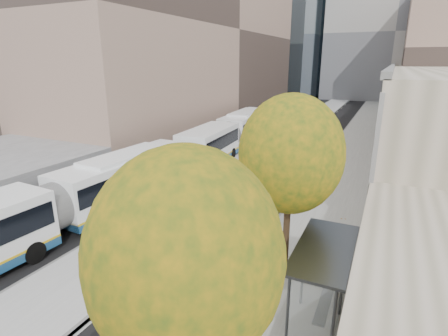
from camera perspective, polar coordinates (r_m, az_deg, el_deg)
The scene contains 10 objects.
bus_platform at distance 37.89m, azimuth 8.04°, elevation 3.54°, with size 4.25×150.00×0.15m, color #ADADAD.
sidewalk at distance 36.43m, azimuth 20.12°, elevation 2.05°, with size 4.75×150.00×0.08m, color gray.
building_midrise at distance 50.81m, azimuth -10.91°, elevation 20.91°, with size 24.00×46.00×25.00m, color gray.
building_far_block at distance 96.46m, azimuth 26.22°, elevation 19.07°, with size 30.00×18.00×30.00m, color #ACA6A0.
bus_shelter at distance 13.07m, azimuth 16.82°, elevation -14.15°, with size 1.90×4.40×2.53m.
tree_b at distance 7.27m, azimuth -6.24°, elevation -14.25°, with size 4.00×4.00×6.97m.
tree_c at distance 14.12m, azimuth 10.83°, elevation 2.17°, with size 4.20×4.20×7.28m.
bus_near at distance 20.58m, azimuth -23.21°, elevation -4.65°, with size 3.61×18.60×3.08m.
bus_far at distance 36.07m, azimuth 1.44°, elevation 5.77°, with size 3.96×19.55×3.24m.
distant_car at distance 47.61m, azimuth 8.03°, elevation 7.02°, with size 1.59×3.94×1.34m, color #BDBDBD.
Camera 1 is at (6.93, -0.25, 8.79)m, focal length 28.00 mm.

